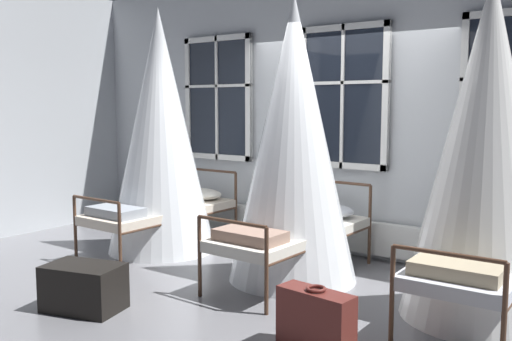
{
  "coord_description": "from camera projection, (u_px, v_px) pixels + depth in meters",
  "views": [
    {
      "loc": [
        2.94,
        -4.76,
        1.72
      ],
      "look_at": [
        -0.44,
        -0.09,
        1.05
      ],
      "focal_mm": 39.36,
      "sensor_mm": 36.0,
      "label": 1
    }
  ],
  "objects": [
    {
      "name": "ground",
      "position": [
        295.0,
        274.0,
        5.74
      ],
      "size": [
        19.74,
        19.74,
        0.0
      ],
      "primitive_type": "plane",
      "color": "slate"
    },
    {
      "name": "back_wall_with_windows",
      "position": [
        347.0,
        112.0,
        6.44
      ],
      "size": [
        7.98,
        0.1,
        3.3
      ],
      "primitive_type": "cube",
      "color": "silver",
      "rests_on": "ground"
    },
    {
      "name": "window_bank",
      "position": [
        341.0,
        162.0,
        6.41
      ],
      "size": [
        4.78,
        0.1,
        2.55
      ],
      "color": "black",
      "rests_on": "ground"
    },
    {
      "name": "cot_first",
      "position": [
        160.0,
        135.0,
        6.58
      ],
      "size": [
        1.27,
        1.94,
        2.84
      ],
      "rotation": [
        0.0,
        0.0,
        1.56
      ],
      "color": "#4C3323",
      "rests_on": "ground"
    },
    {
      "name": "cot_second",
      "position": [
        293.0,
        144.0,
        5.45
      ],
      "size": [
        1.27,
        1.95,
        2.78
      ],
      "rotation": [
        0.0,
        0.0,
        1.54
      ],
      "color": "#4C3323",
      "rests_on": "ground"
    },
    {
      "name": "cot_third",
      "position": [
        486.0,
        154.0,
        4.44
      ],
      "size": [
        1.27,
        1.94,
        2.76
      ],
      "rotation": [
        0.0,
        0.0,
        1.58
      ],
      "color": "#4C3323",
      "rests_on": "ground"
    },
    {
      "name": "suitcase_dark",
      "position": [
        316.0,
        321.0,
        3.92
      ],
      "size": [
        0.58,
        0.27,
        0.47
      ],
      "rotation": [
        0.0,
        0.0,
        -0.11
      ],
      "color": "#5B231E",
      "rests_on": "ground"
    },
    {
      "name": "travel_trunk",
      "position": [
        84.0,
        287.0,
        4.72
      ],
      "size": [
        0.72,
        0.55,
        0.39
      ],
      "primitive_type": "cube",
      "rotation": [
        0.0,
        0.0,
        0.27
      ],
      "color": "black",
      "rests_on": "ground"
    }
  ]
}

